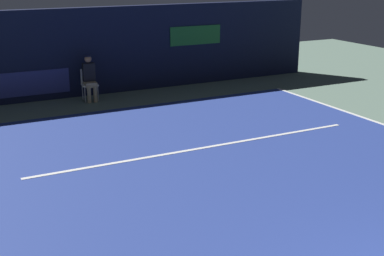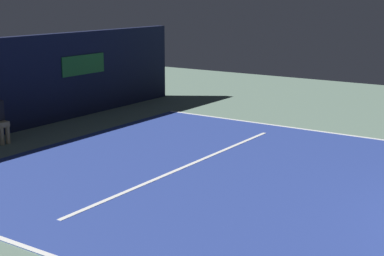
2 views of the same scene
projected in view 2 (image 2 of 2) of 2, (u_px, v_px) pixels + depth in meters
The scene contains 5 objects.
ground_plane at pixel (273, 184), 11.70m from camera, with size 28.60×28.60×0.00m, color slate.
court_surface at pixel (273, 183), 11.70m from camera, with size 9.73×12.08×0.01m, color navy.
line_sideline_left at pixel (353, 136), 15.59m from camera, with size 0.10×12.08×0.01m, color white.
line_service at pixel (186, 166), 12.84m from camera, with size 7.59×0.10×0.01m, color white.
back_wall at pixel (6, 86), 15.78m from camera, with size 14.10×0.33×2.60m.
Camera 2 is at (-10.15, 0.17, 3.73)m, focal length 54.39 mm.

